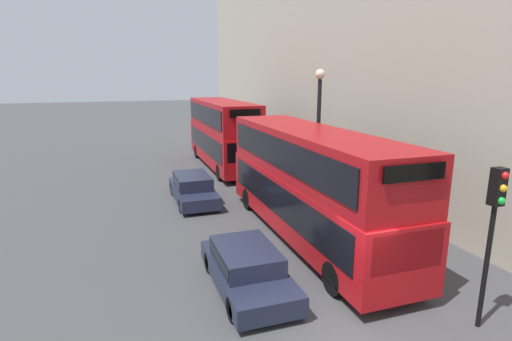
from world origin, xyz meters
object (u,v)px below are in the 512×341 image
(bus_second_in_queue, at_px, (223,131))
(traffic_light, at_px, (494,216))
(car_dark_sedan, at_px, (247,266))
(pedestrian, at_px, (274,163))
(car_hatchback, at_px, (193,187))
(bus_leading, at_px, (309,179))

(bus_second_in_queue, xyz_separation_m, traffic_light, (1.55, -19.91, 0.45))
(bus_second_in_queue, bearing_deg, car_dark_sedan, -101.86)
(car_dark_sedan, distance_m, pedestrian, 14.23)
(bus_second_in_queue, height_order, car_hatchback, bus_second_in_queue)
(bus_second_in_queue, bearing_deg, pedestrian, -52.09)
(car_hatchback, relative_size, traffic_light, 1.14)
(car_dark_sedan, bearing_deg, traffic_light, -36.89)
(bus_leading, height_order, car_dark_sedan, bus_leading)
(pedestrian, bearing_deg, bus_leading, -104.16)
(car_dark_sedan, relative_size, pedestrian, 2.83)
(car_dark_sedan, height_order, pedestrian, pedestrian)
(traffic_light, relative_size, pedestrian, 2.64)
(bus_second_in_queue, height_order, pedestrian, bus_second_in_queue)
(bus_leading, height_order, car_hatchback, bus_leading)
(bus_leading, bearing_deg, pedestrian, 75.84)
(car_dark_sedan, xyz_separation_m, traffic_light, (4.95, -3.72, 2.27))
(bus_second_in_queue, relative_size, car_hatchback, 2.25)
(car_dark_sedan, distance_m, car_hatchback, 8.96)
(bus_leading, distance_m, car_dark_sedan, 4.75)
(traffic_light, height_order, pedestrian, traffic_light)
(pedestrian, bearing_deg, bus_second_in_queue, 127.91)
(bus_leading, relative_size, car_hatchback, 2.40)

